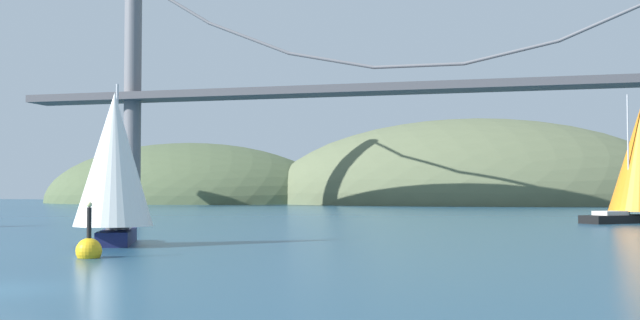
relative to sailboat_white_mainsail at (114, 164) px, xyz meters
name	(u,v)px	position (x,y,z in m)	size (l,w,h in m)	color
headland_center	(471,204)	(10.58, 118.58, -4.22)	(82.73, 44.00, 33.53)	#5B6647
headland_left	(188,203)	(-49.42, 118.58, -4.22)	(64.82, 44.00, 25.80)	#4C5B3D
suspension_bridge	(418,85)	(5.58, 78.58, 14.25)	(129.76, 6.00, 37.96)	slate
sailboat_white_mainsail	(114,164)	(0.00, 0.00, 0.00)	(5.27, 7.24, 8.51)	#191E4C
channel_buoy	(89,249)	(2.44, -6.35, -3.85)	(1.10, 1.10, 2.64)	gold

